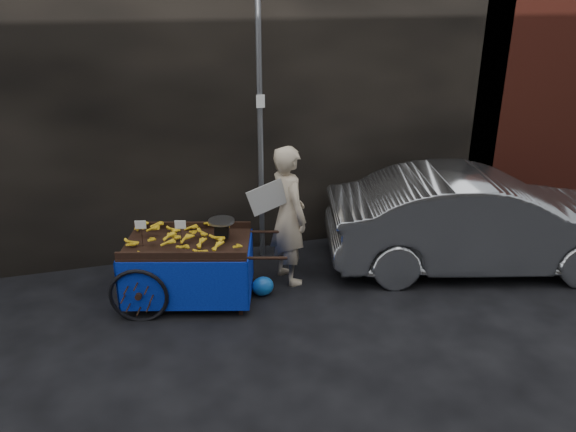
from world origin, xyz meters
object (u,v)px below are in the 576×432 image
object	(u,v)px
banana_cart	(184,248)
vendor	(288,215)
parked_car	(479,221)
plastic_bag	(263,286)

from	to	relation	value
banana_cart	vendor	bearing A→B (deg)	21.17
vendor	parked_car	world-z (taller)	vendor
plastic_bag	parked_car	xyz separation A→B (m)	(3.25, -0.02, 0.59)
plastic_bag	banana_cart	bearing A→B (deg)	168.53
parked_car	plastic_bag	bearing A→B (deg)	104.28
banana_cart	plastic_bag	bearing A→B (deg)	4.21
banana_cart	vendor	size ratio (longest dim) A/B	1.22
vendor	plastic_bag	xyz separation A→B (m)	(-0.46, -0.34, -0.85)
banana_cart	plastic_bag	distance (m)	1.18
vendor	plastic_bag	distance (m)	1.02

